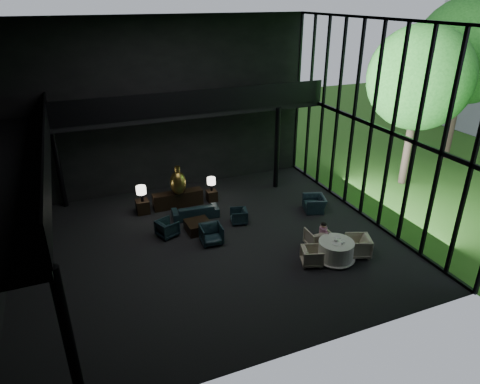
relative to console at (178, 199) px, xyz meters
name	(u,v)px	position (x,y,z in m)	size (l,w,h in m)	color
floor	(210,245)	(0.27, -3.70, -0.36)	(14.00, 12.00, 0.02)	black
ceiling	(202,21)	(0.27, -3.70, 7.64)	(14.00, 12.00, 0.02)	black
wall_back	(166,107)	(0.27, 2.30, 3.64)	(14.00, 0.04, 8.00)	black
wall_front	(290,225)	(0.27, -9.70, 3.64)	(14.00, 0.04, 8.00)	black
curtain_wall	(372,125)	(7.22, -3.70, 3.64)	(0.20, 12.00, 8.00)	black
mezzanine_left	(14,171)	(-5.73, -3.70, 3.64)	(2.00, 12.00, 0.25)	black
mezzanine_back	(193,110)	(1.27, 1.30, 3.64)	(12.00, 2.00, 0.25)	black
railing_left	(47,148)	(-4.73, -3.70, 4.24)	(0.06, 12.00, 1.00)	black
railing_back	(199,102)	(1.27, 0.30, 4.24)	(12.00, 0.06, 1.00)	black
column_sw	(70,346)	(-4.73, -9.40, 1.64)	(0.24, 0.24, 4.00)	black
column_nw	(58,165)	(-4.73, 2.00, 1.64)	(0.24, 0.24, 4.00)	black
column_ne	(277,149)	(5.07, 0.30, 1.64)	(0.24, 0.24, 4.00)	black
tree_near	(420,78)	(11.27, -1.70, 4.88)	(4.80, 4.80, 7.65)	#382D23
tree_far	(468,51)	(16.27, 0.30, 5.63)	(5.60, 5.60, 8.80)	#382D23
console	(178,199)	(0.00, 0.00, 0.00)	(2.24, 0.51, 0.71)	black
bronze_urn	(178,183)	(0.00, -0.24, 0.91)	(0.70, 0.70, 1.31)	olive
side_table_left	(143,207)	(-1.60, -0.04, -0.06)	(0.54, 0.54, 0.60)	black
table_lamp_left	(141,191)	(-1.60, -0.11, 0.75)	(0.42, 0.42, 0.71)	black
side_table_right	(212,196)	(1.60, -0.02, -0.11)	(0.46, 0.46, 0.50)	black
table_lamp_right	(211,181)	(1.60, -0.01, 0.61)	(0.39, 0.39, 0.65)	black
sofa	(195,209)	(0.43, -1.28, 0.01)	(1.88, 0.55, 0.74)	#14242C
lounge_armchair_west	(167,228)	(-1.06, -2.37, 0.01)	(0.72, 0.67, 0.74)	black
lounge_armchair_east	(239,216)	(1.96, -2.47, -0.05)	(0.60, 0.56, 0.61)	#132A32
lounge_armchair_south	(211,233)	(0.38, -3.55, 0.09)	(0.86, 0.81, 0.89)	black
window_armchair	(315,202)	(5.49, -2.69, 0.06)	(0.96, 0.63, 0.84)	#142431
coffee_table	(198,226)	(0.17, -2.47, -0.14)	(0.95, 0.95, 0.42)	black
dining_table	(336,252)	(4.15, -6.34, -0.03)	(1.44, 1.44, 0.75)	white
dining_chair_north	(317,237)	(4.02, -5.29, 0.06)	(0.81, 0.76, 0.84)	#B6AD8C
dining_chair_east	(358,244)	(5.07, -6.39, 0.11)	(0.90, 0.85, 0.93)	beige
dining_chair_west	(312,256)	(3.21, -6.26, -0.01)	(0.67, 0.63, 0.69)	#B2A78D
child	(323,230)	(4.15, -5.46, 0.41)	(0.30, 0.30, 0.64)	pink
plate_a	(336,244)	(4.02, -6.47, 0.40)	(0.22, 0.22, 0.01)	white
plate_b	(338,237)	(4.36, -6.10, 0.40)	(0.25, 0.25, 0.02)	white
saucer	(344,240)	(4.42, -6.36, 0.40)	(0.16, 0.16, 0.01)	white
coffee_cup	(344,242)	(4.33, -6.50, 0.44)	(0.08, 0.08, 0.06)	white
cereal_bowl	(336,240)	(4.15, -6.28, 0.44)	(0.17, 0.17, 0.08)	white
cream_pot	(342,243)	(4.23, -6.56, 0.43)	(0.07, 0.07, 0.08)	#99999E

